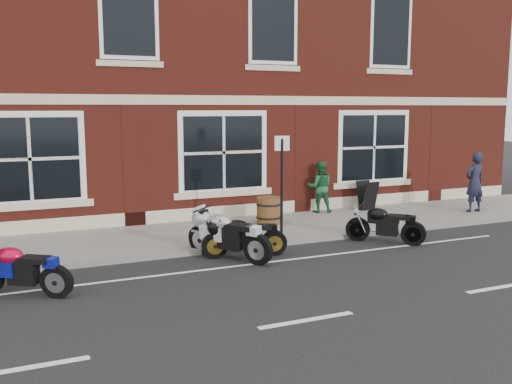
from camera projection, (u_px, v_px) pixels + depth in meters
ground at (234, 269)px, 11.37m from camera, size 80.00×80.00×0.00m
sidewalk at (189, 236)px, 14.08m from camera, size 30.00×3.00×0.12m
kerb at (210, 250)px, 12.65m from camera, size 30.00×0.16×0.12m
pub_building at (122, 27)px, 19.98m from camera, size 24.00×12.00×12.00m
moto_sport_red at (20, 267)px, 9.76m from camera, size 1.61×1.20×0.85m
moto_sport_black at (243, 235)px, 12.26m from camera, size 1.84×0.53×0.84m
moto_sport_silver at (228, 233)px, 12.09m from camera, size 1.23×1.93×0.97m
moto_naked_black at (384, 223)px, 13.54m from camera, size 1.39×1.44×0.85m
pedestrian_left at (475, 182)px, 16.89m from camera, size 0.65×0.43×1.78m
pedestrian_right at (320, 187)px, 16.81m from camera, size 0.91×0.83×1.52m
a_board_sign at (367, 195)px, 17.25m from camera, size 0.57×0.42×0.88m
barrel_planter at (268, 211)px, 15.16m from camera, size 0.66×0.66×0.73m
parking_sign at (282, 180)px, 13.28m from camera, size 0.34×0.12×2.44m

